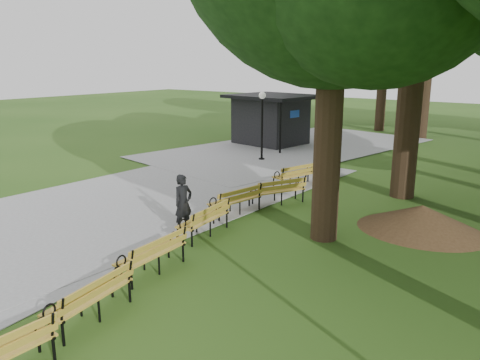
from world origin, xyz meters
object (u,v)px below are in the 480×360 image
Objects in this scene: dirt_mound at (422,218)px; lamp_post at (262,112)px; person at (183,203)px; bench_6 at (294,175)px; kiosk at (271,119)px; bench_1 at (89,297)px; bench_2 at (151,254)px; bench_4 at (235,200)px; bench_3 at (203,219)px; bench_7 at (321,168)px; bench_5 at (278,191)px.

lamp_post is at bearing 149.13° from dirt_mound.
person is 5.93m from bench_6.
kiosk reaches higher than bench_1.
bench_2 is 1.00× the size of bench_4.
bench_1 is 4.59m from bench_3.
person is at bearing -90.00° from bench_3.
bench_6 is 1.00× the size of bench_7.
bench_6 is (5.85, -7.32, -0.94)m from kiosk.
kiosk is at bearing -165.89° from bench_1.
bench_5 is at bearing -47.82° from kiosk.
bench_2 is 1.00× the size of bench_3.
bench_5 is at bearing 175.39° from bench_4.
lamp_post is 8.41m from bench_4.
bench_3 is at bearing -75.95° from person.
lamp_post is 1.67× the size of bench_1.
bench_4 is 1.00× the size of bench_7.
bench_7 is at bearing 176.95° from bench_3.
kiosk is 4.67m from lamp_post.
lamp_post reaches higher than bench_4.
lamp_post is at bearing -115.77° from bench_6.
lamp_post is 1.67× the size of bench_6.
bench_5 reaches higher than dirt_mound.
dirt_mound is 6.17m from bench_7.
bench_6 and bench_7 have the same top height.
bench_1 is 1.00× the size of bench_5.
lamp_post is (2.17, -4.04, 0.90)m from kiosk.
kiosk is 2.31× the size of bench_6.
bench_6 is at bearing 158.65° from dirt_mound.
bench_2 is at bearing -173.70° from bench_1.
person reaches higher than bench_1.
bench_2 is at bearing -1.99° from bench_7.
bench_1 is at bearing 34.48° from bench_5.
kiosk is 1.39× the size of lamp_post.
lamp_post reaches higher than bench_3.
bench_2 and bench_3 have the same top height.
bench_5 is at bearing 178.56° from bench_1.
bench_1 is (5.51, -13.57, -1.84)m from lamp_post.
bench_1 is 2.10m from bench_2.
lamp_post is 5.26m from bench_6.
bench_3 is 1.00× the size of bench_6.
kiosk is at bearing -125.48° from bench_6.
person is at bearing -9.61° from bench_7.
person is at bearing 15.92° from bench_6.
dirt_mound is 4.51m from bench_5.
bench_2 is 1.00× the size of bench_5.
bench_2 is at bearing 23.22° from bench_4.
bench_1 is at bearing -149.55° from person.
bench_7 is at bearing -178.31° from bench_2.
bench_7 is at bearing -22.54° from lamp_post.
kiosk is at bearing -141.53° from bench_4.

